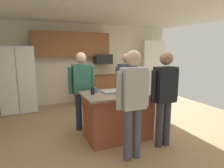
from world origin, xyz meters
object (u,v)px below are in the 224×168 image
object	(u,v)px
person_guest_left	(82,86)
mug_ceramic_white	(95,90)
person_host_foreground	(165,93)
serving_tray	(113,92)
glass_stout_tall	(93,91)
mug_blue_stoneware	(132,91)
refrigerator	(18,79)
kitchen_island	(118,115)
glass_short_whisky	(140,87)
glass_pilsner	(129,87)
person_guest_by_door	(126,83)
person_elder_center	(133,98)
microwave_over_range	(103,59)
tumbler_amber	(130,87)
glass_dark_ale	(120,92)

from	to	relation	value
person_guest_left	mug_ceramic_white	size ratio (longest dim) A/B	12.87
person_guest_left	person_host_foreground	bearing A→B (deg)	2.17
serving_tray	glass_stout_tall	bearing A→B (deg)	179.26
mug_blue_stoneware	person_guest_left	bearing A→B (deg)	131.73
refrigerator	person_host_foreground	size ratio (longest dim) A/B	1.08
serving_tray	refrigerator	bearing A→B (deg)	125.49
person_guest_left	mug_ceramic_white	bearing A→B (deg)	-23.57
kitchen_island	glass_short_whisky	bearing A→B (deg)	6.72
glass_pilsner	serving_tray	size ratio (longest dim) A/B	0.32
person_host_foreground	glass_pilsner	distance (m)	0.84
person_guest_by_door	person_elder_center	bearing A→B (deg)	14.66
refrigerator	glass_pilsner	size ratio (longest dim) A/B	13.17
kitchen_island	person_elder_center	size ratio (longest dim) A/B	0.79
person_elder_center	glass_pilsner	size ratio (longest dim) A/B	12.38
refrigerator	microwave_over_range	distance (m)	2.65
refrigerator	mug_blue_stoneware	bearing A→B (deg)	-52.92
mug_ceramic_white	person_guest_by_door	bearing A→B (deg)	27.37
person_host_foreground	glass_stout_tall	xyz separation A→B (m)	(-1.12, 0.69, -0.01)
person_guest_left	serving_tray	size ratio (longest dim) A/B	3.87
person_elder_center	person_host_foreground	bearing A→B (deg)	-70.55
person_host_foreground	mug_ceramic_white	world-z (taller)	person_host_foreground
person_guest_by_door	serving_tray	xyz separation A→B (m)	(-0.62, -0.63, -0.02)
person_elder_center	tumbler_amber	world-z (taller)	person_elder_center
person_elder_center	glass_dark_ale	xyz separation A→B (m)	(0.01, 0.50, -0.01)
mug_blue_stoneware	serving_tray	bearing A→B (deg)	140.79
refrigerator	microwave_over_range	world-z (taller)	refrigerator
glass_short_whisky	glass_pilsner	bearing A→B (deg)	156.54
refrigerator	mug_ceramic_white	xyz separation A→B (m)	(1.49, -2.42, 0.04)
person_host_foreground	glass_stout_tall	size ratio (longest dim) A/B	13.39
mug_blue_stoneware	glass_short_whisky	world-z (taller)	glass_short_whisky
person_guest_by_door	glass_dark_ale	size ratio (longest dim) A/B	10.79
kitchen_island	tumbler_amber	xyz separation A→B (m)	(0.29, 0.05, 0.53)
serving_tray	microwave_over_range	bearing A→B (deg)	73.84
kitchen_island	glass_short_whisky	size ratio (longest dim) A/B	9.99
person_guest_by_door	glass_stout_tall	xyz separation A→B (m)	(-1.04, -0.62, 0.02)
person_host_foreground	person_guest_left	bearing A→B (deg)	-2.13
person_host_foreground	mug_blue_stoneware	xyz separation A→B (m)	(-0.41, 0.45, -0.02)
glass_short_whisky	glass_dark_ale	world-z (taller)	glass_dark_ale
glass_stout_tall	tumbler_amber	xyz separation A→B (m)	(0.79, -0.01, 0.01)
kitchen_island	mug_blue_stoneware	world-z (taller)	mug_blue_stoneware
glass_short_whisky	tumbler_amber	bearing A→B (deg)	-176.09
glass_pilsner	mug_ceramic_white	world-z (taller)	glass_pilsner
person_guest_left	glass_dark_ale	xyz separation A→B (m)	(0.46, -0.95, 0.02)
serving_tray	person_guest_by_door	bearing A→B (deg)	45.49
glass_stout_tall	glass_short_whisky	size ratio (longest dim) A/B	0.93
person_host_foreground	glass_short_whisky	size ratio (longest dim) A/B	12.47
person_guest_by_door	serving_tray	distance (m)	0.88
glass_stout_tall	serving_tray	distance (m)	0.42
mug_ceramic_white	person_guest_left	bearing A→B (deg)	106.19
refrigerator	person_elder_center	size ratio (longest dim) A/B	1.06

